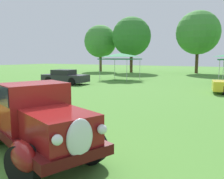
# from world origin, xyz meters

# --- Properties ---
(ground_plane) EXTENTS (120.00, 120.00, 0.00)m
(ground_plane) POSITION_xyz_m (0.00, 0.00, 0.00)
(ground_plane) COLOR #4C8433
(feature_pickup_truck) EXTENTS (4.49, 2.90, 1.70)m
(feature_pickup_truck) POSITION_xyz_m (-0.27, 0.49, 0.87)
(feature_pickup_truck) COLOR #400B0B
(feature_pickup_truck) RESTS_ON ground_plane
(show_car_charcoal) EXTENTS (4.09, 2.08, 1.22)m
(show_car_charcoal) POSITION_xyz_m (-9.84, 12.53, 0.60)
(show_car_charcoal) COLOR #28282D
(show_car_charcoal) RESTS_ON ground_plane
(canopy_tent_left_field) EXTENTS (3.39, 3.39, 2.71)m
(canopy_tent_left_field) POSITION_xyz_m (-7.67, 18.59, 2.42)
(canopy_tent_left_field) COLOR #B7B7BC
(canopy_tent_left_field) RESTS_ON ground_plane
(treeline_far_left) EXTENTS (5.21, 5.21, 7.44)m
(treeline_far_left) POSITION_xyz_m (-17.49, 30.01, 4.82)
(treeline_far_left) COLOR brown
(treeline_far_left) RESTS_ON ground_plane
(treeline_mid_left) EXTENTS (5.78, 5.78, 8.24)m
(treeline_mid_left) POSITION_xyz_m (-11.82, 29.83, 5.34)
(treeline_mid_left) COLOR #47331E
(treeline_mid_left) RESTS_ON ground_plane
(treeline_center) EXTENTS (6.08, 6.08, 8.74)m
(treeline_center) POSITION_xyz_m (-2.82, 32.55, 5.69)
(treeline_center) COLOR #47331E
(treeline_center) RESTS_ON ground_plane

